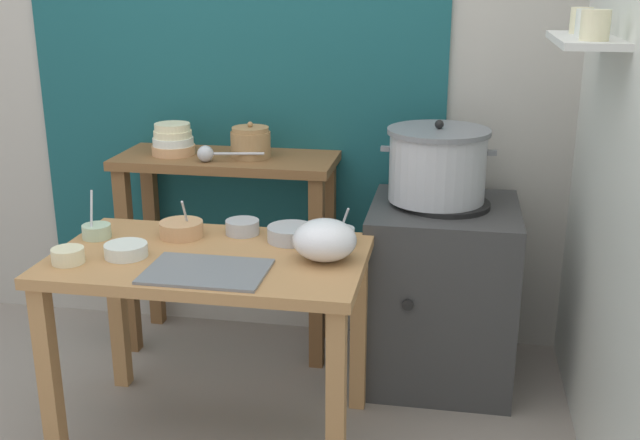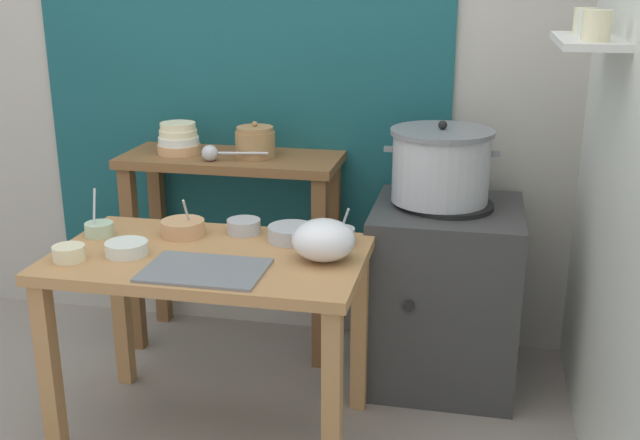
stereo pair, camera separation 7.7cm
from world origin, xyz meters
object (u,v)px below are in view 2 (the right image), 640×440
object	(u,v)px
prep_table	(210,282)
clay_pot	(255,142)
prep_bowl_0	(244,226)
plastic_bag	(323,240)
steamer_pot	(441,165)
prep_bowl_6	(99,228)
prep_bowl_3	(183,227)
prep_bowl_5	(292,233)
bowl_stack_enamel	(179,139)
prep_bowl_4	(69,252)
back_shelf_table	(233,204)
prep_bowl_2	(127,248)
ladle	(213,153)
serving_tray	(205,270)
prep_bowl_1	(341,235)
stove_block	(444,293)

from	to	relation	value
prep_table	clay_pot	size ratio (longest dim) A/B	6.38
prep_bowl_0	plastic_bag	bearing A→B (deg)	-31.77
steamer_pot	prep_bowl_6	bearing A→B (deg)	-156.87
steamer_pot	prep_bowl_0	distance (m)	0.83
prep_bowl_3	prep_bowl_6	xyz separation A→B (m)	(-0.31, -0.07, -0.00)
prep_bowl_3	prep_bowl_5	xyz separation A→B (m)	(0.41, 0.03, -0.00)
bowl_stack_enamel	prep_bowl_4	distance (m)	0.92
clay_pot	prep_bowl_5	bearing A→B (deg)	-61.49
back_shelf_table	prep_bowl_2	world-z (taller)	back_shelf_table
ladle	prep_bowl_4	world-z (taller)	ladle
serving_tray	prep_bowl_5	xyz separation A→B (m)	(0.21, 0.36, 0.02)
back_shelf_table	prep_bowl_3	world-z (taller)	back_shelf_table
prep_bowl_5	prep_bowl_6	world-z (taller)	prep_bowl_6
prep_bowl_0	steamer_pot	bearing A→B (deg)	28.37
serving_tray	prep_bowl_4	xyz separation A→B (m)	(-0.49, 0.00, 0.02)
ladle	prep_bowl_0	bearing A→B (deg)	-56.47
prep_bowl_4	prep_bowl_1	bearing A→B (deg)	22.30
plastic_bag	prep_bowl_0	bearing A→B (deg)	148.23
clay_pot	bowl_stack_enamel	bearing A→B (deg)	-178.95
back_shelf_table	prep_bowl_4	world-z (taller)	back_shelf_table
back_shelf_table	stove_block	distance (m)	1.01
stove_block	plastic_bag	size ratio (longest dim) A/B	3.54
prep_table	prep_bowl_6	size ratio (longest dim) A/B	6.25
prep_table	prep_bowl_3	bearing A→B (deg)	133.96
prep_bowl_1	prep_bowl_3	bearing A→B (deg)	-177.08
stove_block	prep_bowl_2	xyz separation A→B (m)	(-1.08, -0.67, 0.36)
steamer_pot	prep_bowl_3	xyz separation A→B (m)	(-0.93, -0.46, -0.18)
back_shelf_table	prep_bowl_6	distance (m)	0.71
prep_table	prep_bowl_1	world-z (taller)	prep_bowl_1
plastic_bag	prep_bowl_3	xyz separation A→B (m)	(-0.57, 0.15, -0.04)
prep_table	serving_tray	world-z (taller)	serving_tray
plastic_bag	prep_bowl_4	distance (m)	0.88
steamer_pot	prep_bowl_6	world-z (taller)	steamer_pot
prep_bowl_4	prep_bowl_5	distance (m)	0.79
ladle	prep_bowl_1	world-z (taller)	ladle
prep_bowl_5	back_shelf_table	bearing A→B (deg)	126.92
bowl_stack_enamel	prep_bowl_5	world-z (taller)	bowl_stack_enamel
prep_table	prep_bowl_0	xyz separation A→B (m)	(0.06, 0.24, 0.14)
prep_table	prep_bowl_0	world-z (taller)	prep_bowl_0
prep_bowl_4	steamer_pot	bearing A→B (deg)	33.01
back_shelf_table	prep_bowl_0	size ratio (longest dim) A/B	7.51
serving_tray	prep_bowl_2	xyz separation A→B (m)	(-0.32, 0.10, 0.02)
prep_bowl_2	prep_bowl_4	distance (m)	0.19
prep_bowl_0	prep_bowl_3	bearing A→B (deg)	-161.51
clay_pot	prep_bowl_6	xyz separation A→B (m)	(-0.43, -0.64, -0.22)
clay_pot	plastic_bag	size ratio (longest dim) A/B	0.78
bowl_stack_enamel	plastic_bag	world-z (taller)	bowl_stack_enamel
stove_block	prep_bowl_3	bearing A→B (deg)	-155.73
prep_bowl_2	prep_bowl_4	bearing A→B (deg)	-151.05
stove_block	clay_pot	xyz separation A→B (m)	(-0.85, 0.13, 0.58)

